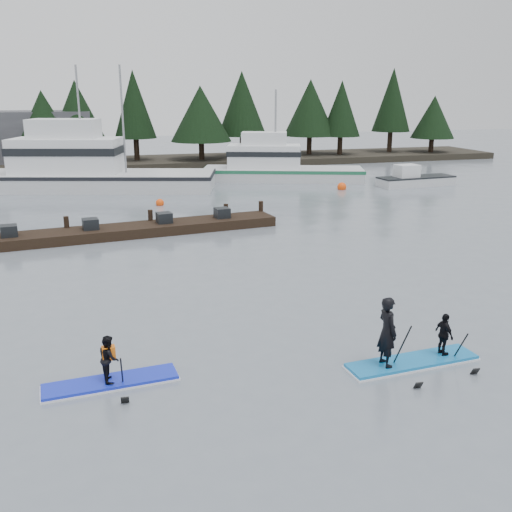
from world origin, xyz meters
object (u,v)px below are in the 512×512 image
object	(u,v)px
fishing_boat_large	(89,179)
paddleboard_solo	(110,370)
floating_dock	(134,230)
fishing_boat_medium	(278,173)
paddleboard_duo	(407,342)

from	to	relation	value
fishing_boat_large	paddleboard_solo	world-z (taller)	fishing_boat_large
floating_dock	paddleboard_solo	world-z (taller)	paddleboard_solo
fishing_boat_large	fishing_boat_medium	xyz separation A→B (m)	(14.22, 0.46, -0.18)
paddleboard_solo	fishing_boat_medium	bearing A→B (deg)	60.48
fishing_boat_large	paddleboard_duo	size ratio (longest dim) A/B	4.85
paddleboard_duo	fishing_boat_large	bearing A→B (deg)	100.08
floating_dock	fishing_boat_large	bearing A→B (deg)	90.72
fishing_boat_large	floating_dock	world-z (taller)	fishing_boat_large
floating_dock	fishing_boat_medium	bearing A→B (deg)	43.94
fishing_boat_medium	paddleboard_duo	distance (m)	31.58
floating_dock	paddleboard_solo	xyz separation A→B (m)	(-1.72, -14.73, 0.14)
fishing_boat_medium	paddleboard_duo	world-z (taller)	fishing_boat_medium
paddleboard_solo	floating_dock	bearing A→B (deg)	79.03
fishing_boat_medium	paddleboard_solo	size ratio (longest dim) A/B	4.06
fishing_boat_medium	paddleboard_duo	xyz separation A→B (m)	(-6.86, -30.83, 0.10)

